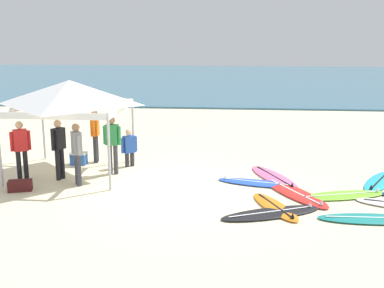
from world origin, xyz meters
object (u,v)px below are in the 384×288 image
at_px(canopy_tent, 70,93).
at_px(surfboard_orange, 275,207).
at_px(surfboard_black, 272,213).
at_px(person_grey, 77,150).
at_px(person_green, 112,141).
at_px(surfboard_cyan, 380,181).
at_px(person_black, 59,145).
at_px(surfboard_pink, 274,177).
at_px(person_blue, 129,146).
at_px(surfboard_lime, 342,195).
at_px(person_orange, 95,132).
at_px(surfboard_teal, 373,219).
at_px(surfboard_blue, 257,183).
at_px(person_red, 21,147).
at_px(cooler_box, 79,158).
at_px(gear_bag_near_tent, 20,186).
at_px(surfboard_red, 295,193).

height_order(canopy_tent, surfboard_orange, canopy_tent).
distance_m(surfboard_black, person_grey, 5.48).
xyz_separation_m(surfboard_orange, person_green, (-4.53, 2.48, 0.95)).
height_order(surfboard_cyan, person_black, person_black).
height_order(surfboard_pink, person_black, person_black).
relative_size(surfboard_pink, person_blue, 2.11).
bearing_deg(surfboard_lime, surfboard_cyan, 45.27).
relative_size(person_orange, person_green, 1.00).
bearing_deg(surfboard_orange, surfboard_black, -105.05).
bearing_deg(person_green, surfboard_black, -33.16).
xyz_separation_m(surfboard_teal, person_blue, (-6.33, 3.89, 0.62)).
relative_size(surfboard_blue, person_blue, 1.92).
height_order(surfboard_cyan, person_orange, person_orange).
xyz_separation_m(surfboard_blue, person_orange, (-5.06, 1.88, 0.95)).
distance_m(canopy_tent, person_red, 2.04).
relative_size(person_orange, cooler_box, 3.42).
distance_m(surfboard_black, person_blue, 5.59).
xyz_separation_m(surfboard_lime, surfboard_cyan, (1.30, 1.31, 0.00)).
bearing_deg(surfboard_lime, person_blue, 158.73).
distance_m(surfboard_lime, surfboard_cyan, 1.84).
bearing_deg(surfboard_black, person_green, 146.84).
height_order(person_red, person_blue, person_red).
distance_m(person_blue, cooler_box, 1.72).
distance_m(surfboard_teal, person_black, 8.40).
bearing_deg(person_grey, person_blue, 63.56).
xyz_separation_m(surfboard_pink, cooler_box, (-6.04, 0.99, 0.16)).
height_order(person_blue, gear_bag_near_tent, person_blue).
distance_m(surfboard_blue, person_green, 4.34).
distance_m(surfboard_teal, person_green, 7.37).
xyz_separation_m(person_black, cooler_box, (0.01, 1.60, -0.79)).
bearing_deg(surfboard_blue, person_red, -177.16).
distance_m(person_red, person_grey, 1.66).
xyz_separation_m(surfboard_pink, surfboard_red, (0.43, -1.35, -0.00)).
bearing_deg(surfboard_blue, person_black, -179.66).
xyz_separation_m(surfboard_black, person_blue, (-4.11, 3.73, 0.62)).
xyz_separation_m(person_red, gear_bag_near_tent, (0.27, -0.81, -0.85)).
bearing_deg(person_green, surfboard_blue, -8.55).
bearing_deg(surfboard_teal, person_black, 163.39).
bearing_deg(cooler_box, surfboard_red, -19.89).
xyz_separation_m(surfboard_cyan, surfboard_blue, (-3.41, -0.45, 0.00)).
distance_m(surfboard_red, person_blue, 5.35).
distance_m(surfboard_teal, person_orange, 8.71).
distance_m(surfboard_blue, cooler_box, 5.76).
distance_m(surfboard_lime, person_blue, 6.46).
height_order(surfboard_black, person_red, person_red).
height_order(person_green, cooler_box, person_green).
relative_size(surfboard_orange, person_black, 1.22).
height_order(surfboard_black, person_green, person_green).
distance_m(surfboard_lime, surfboard_orange, 2.02).
height_order(surfboard_blue, person_grey, person_grey).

